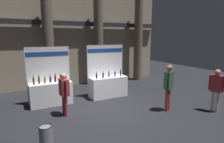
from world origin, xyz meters
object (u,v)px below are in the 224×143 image
exhibitor_booth_1 (108,84)px  trash_bin (46,139)px  visitor_0 (64,90)px  visitor_2 (168,84)px  visitor_3 (216,87)px  exhibitor_booth_0 (51,91)px

exhibitor_booth_1 → trash_bin: (-3.30, -3.21, -0.26)m
visitor_0 → exhibitor_booth_1: bearing=111.3°
visitor_2 → visitor_3: 1.78m
exhibitor_booth_1 → visitor_2: 2.95m
exhibitor_booth_0 → exhibitor_booth_1: size_ratio=0.99×
exhibitor_booth_0 → visitor_2: 4.79m
visitor_0 → visitor_3: visitor_3 is taller
exhibitor_booth_1 → visitor_0: 2.69m
trash_bin → visitor_2: bearing=7.3°
visitor_2 → visitor_0: bearing=-40.7°
exhibitor_booth_1 → visitor_3: size_ratio=1.49×
exhibitor_booth_1 → visitor_0: size_ratio=1.56×
trash_bin → visitor_2: 4.65m
exhibitor_booth_0 → visitor_0: bearing=-79.9°
visitor_3 → trash_bin: bearing=-115.1°
visitor_0 → visitor_2: bearing=62.7°
visitor_2 → visitor_3: size_ratio=1.10×
trash_bin → visitor_3: visitor_3 is taller
visitor_2 → exhibitor_booth_0: bearing=-55.3°
exhibitor_booth_0 → visitor_0: 1.45m
trash_bin → visitor_2: (4.55, 0.58, 0.73)m
exhibitor_booth_1 → visitor_0: (-2.37, -1.23, 0.34)m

